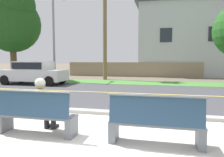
# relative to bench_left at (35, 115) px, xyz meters

# --- Properties ---
(ground_plane) EXTENTS (140.00, 140.00, 0.00)m
(ground_plane) POSITION_rel_bench_left_xyz_m (1.28, 7.72, -0.45)
(ground_plane) COLOR #665B4C
(sidewalk_pavement) EXTENTS (44.00, 3.60, 0.01)m
(sidewalk_pavement) POSITION_rel_bench_left_xyz_m (1.28, 0.12, -0.45)
(sidewalk_pavement) COLOR beige
(sidewalk_pavement) RESTS_ON ground_plane
(curb_edge) EXTENTS (44.00, 0.30, 0.11)m
(curb_edge) POSITION_rel_bench_left_xyz_m (1.28, 2.07, -0.40)
(curb_edge) COLOR #ADA89E
(curb_edge) RESTS_ON ground_plane
(street_asphalt) EXTENTS (52.00, 8.00, 0.01)m
(street_asphalt) POSITION_rel_bench_left_xyz_m (1.28, 6.22, -0.45)
(street_asphalt) COLOR #424247
(street_asphalt) RESTS_ON ground_plane
(road_centre_line) EXTENTS (48.00, 0.14, 0.01)m
(road_centre_line) POSITION_rel_bench_left_xyz_m (1.28, 6.22, -0.44)
(road_centre_line) COLOR #E0CC4C
(road_centre_line) RESTS_ON ground_plane
(far_verge_grass) EXTENTS (48.00, 2.80, 0.02)m
(far_verge_grass) POSITION_rel_bench_left_xyz_m (1.28, 11.12, -0.45)
(far_verge_grass) COLOR #478438
(far_verge_grass) RESTS_ON ground_plane
(bench_left) EXTENTS (1.78, 0.48, 1.01)m
(bench_left) POSITION_rel_bench_left_xyz_m (0.00, 0.00, 0.00)
(bench_left) COLOR slate
(bench_left) RESTS_ON ground_plane
(bench_right) EXTENTS (1.78, 0.48, 1.01)m
(bench_right) POSITION_rel_bench_left_xyz_m (2.55, 0.00, 0.00)
(bench_right) COLOR slate
(bench_right) RESTS_ON ground_plane
(seated_person_olive) EXTENTS (0.52, 0.68, 1.25)m
(seated_person_olive) POSITION_rel_bench_left_xyz_m (0.10, 0.17, 0.22)
(seated_person_olive) COLOR black
(seated_person_olive) RESTS_ON ground_plane
(car_white_near) EXTENTS (4.30, 1.86, 1.54)m
(car_white_near) POSITION_rel_bench_left_xyz_m (-5.68, 8.62, 0.40)
(car_white_near) COLOR silver
(car_white_near) RESTS_ON ground_plane
(streetlamp) EXTENTS (0.24, 2.10, 6.91)m
(streetlamp) POSITION_rel_bench_left_xyz_m (-5.29, 10.93, 3.50)
(streetlamp) COLOR gray
(streetlamp) RESTS_ON ground_plane
(shade_tree_far_left) EXTENTS (4.51, 4.51, 7.44)m
(shade_tree_far_left) POSITION_rel_bench_left_xyz_m (-9.06, 11.07, 4.38)
(shade_tree_far_left) COLOR brown
(shade_tree_far_left) RESTS_ON ground_plane
(garden_wall) EXTENTS (13.00, 0.36, 1.40)m
(garden_wall) POSITION_rel_bench_left_xyz_m (-0.13, 16.61, 0.25)
(garden_wall) COLOR gray
(garden_wall) RESTS_ON ground_plane
(house_across_street) EXTENTS (10.12, 6.91, 7.75)m
(house_across_street) POSITION_rel_bench_left_xyz_m (5.12, 19.81, 3.47)
(house_across_street) COLOR #B7BCC1
(house_across_street) RESTS_ON ground_plane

